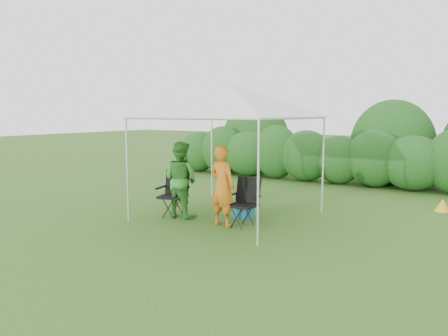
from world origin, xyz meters
The scene contains 10 objects.
ground centered at (0.00, 0.00, 0.00)m, with size 70.00×70.00×0.00m, color #3B6520.
hedge centered at (0.14, 6.00, 0.83)m, with size 11.30×1.53×1.80m.
canopy centered at (0.00, 0.50, 2.46)m, with size 3.10×3.10×2.83m.
chair_right centered at (0.65, 0.02, 0.53)m, with size 0.60×0.54×0.94m.
chair_left centered at (-1.04, -0.08, 0.55)m, with size 0.69×0.65×0.97m.
man centered at (0.31, -0.26, 0.79)m, with size 0.58×0.38×1.59m, color orange.
woman centered at (-0.86, -0.09, 0.81)m, with size 0.78×0.61×1.61m, color #398D2E.
cooler centered at (0.31, 0.56, 0.17)m, with size 0.46×0.37×0.34m.
bottle centered at (0.37, 0.52, 0.44)m, with size 0.05×0.05×0.21m, color #592D0C.
lawn_toy centered at (3.85, 3.45, 0.13)m, with size 0.57×0.47×0.28m.
Camera 1 is at (4.89, -7.25, 2.21)m, focal length 35.00 mm.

